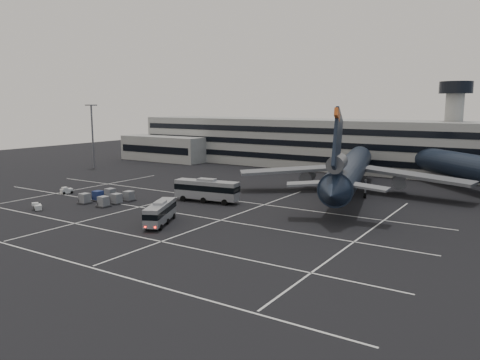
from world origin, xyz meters
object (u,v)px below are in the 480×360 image
(bus_far, at_px, (207,189))
(trijet_main, at_px, (350,170))
(bus_near, at_px, (160,212))
(uld_cluster, at_px, (107,197))
(tug_a, at_px, (66,191))

(bus_far, bearing_deg, trijet_main, -53.91)
(trijet_main, xyz_separation_m, bus_near, (-16.77, -37.70, -3.29))
(bus_near, bearing_deg, uld_cluster, 135.79)
(bus_far, relative_size, tug_a, 5.16)
(bus_far, bearing_deg, bus_near, -175.71)
(trijet_main, bearing_deg, tug_a, -163.55)
(bus_far, height_order, tug_a, bus_far)
(tug_a, bearing_deg, bus_far, 31.15)
(bus_near, xyz_separation_m, uld_cluster, (-19.65, 6.74, -1.02))
(trijet_main, distance_m, bus_near, 41.39)
(tug_a, relative_size, uld_cluster, 0.29)
(bus_near, bearing_deg, trijet_main, 40.75)
(trijet_main, distance_m, uld_cluster, 47.99)
(trijet_main, xyz_separation_m, tug_a, (-50.20, -29.70, -4.61))
(bus_near, distance_m, uld_cluster, 20.80)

